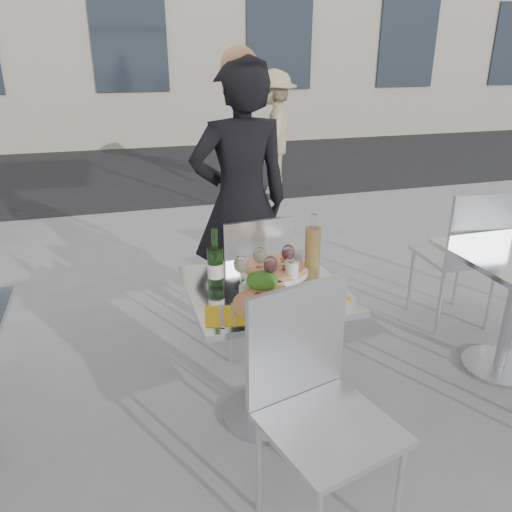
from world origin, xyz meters
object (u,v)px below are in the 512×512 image
object	(u,v)px
main_table	(265,326)
chair_far	(252,273)
pedestrian_b	(273,133)
pizza_near	(273,304)
woman_diner	(241,204)
pizza_far	(274,268)
side_chair_rfar	(465,248)
wineglass_white_a	(241,265)
napkin_left	(226,315)
carafe	(313,247)
wineglass_red_a	(271,266)
wineglass_red_b	(288,254)
chair_near	(314,392)
wineglass_white_b	(260,256)
napkin_right	(324,295)
wine_bottle	(215,265)
sugar_shaker	(292,269)
salad_plate	(262,282)

from	to	relation	value
main_table	chair_far	xyz separation A→B (m)	(0.12, 0.62, -0.00)
pedestrian_b	pizza_near	world-z (taller)	pedestrian_b
woman_diner	pizza_far	xyz separation A→B (m)	(-0.03, -0.78, -0.12)
side_chair_rfar	wineglass_white_a	world-z (taller)	side_chair_rfar
chair_far	napkin_left	world-z (taller)	chair_far
carafe	wineglass_red_a	world-z (taller)	carafe
chair_far	side_chair_rfar	size ratio (longest dim) A/B	0.92
chair_far	wineglass_white_a	size ratio (longest dim) A/B	5.78
woman_diner	wineglass_red_b	bearing A→B (deg)	90.39
pizza_far	wineglass_red_b	xyz separation A→B (m)	(0.05, -0.06, 0.09)
chair_far	chair_near	world-z (taller)	chair_near
pizza_far	wineglass_white_b	distance (m)	0.14
side_chair_rfar	woman_diner	size ratio (longest dim) A/B	0.56
chair_far	side_chair_rfar	bearing A→B (deg)	170.38
carafe	napkin_left	distance (m)	0.66
chair_near	napkin_right	xyz separation A→B (m)	(0.22, 0.43, 0.17)
wine_bottle	wineglass_red_a	distance (m)	0.26
side_chair_rfar	pizza_near	size ratio (longest dim) A/B	2.77
woman_diner	wineglass_red_a	bearing A→B (deg)	82.47
wineglass_white_b	napkin_right	size ratio (longest dim) A/B	0.76
woman_diner	napkin_right	xyz separation A→B (m)	(0.09, -1.12, -0.13)
chair_far	wineglass_white_b	world-z (taller)	chair_far
main_table	side_chair_rfar	distance (m)	1.64
pizza_near	pedestrian_b	bearing A→B (deg)	71.53
chair_near	wineglass_white_a	xyz separation A→B (m)	(-0.11, 0.64, 0.28)
wine_bottle	main_table	bearing A→B (deg)	-15.43
pizza_far	wineglass_red_a	world-z (taller)	wineglass_red_a
pedestrian_b	pizza_near	bearing A→B (deg)	5.14
sugar_shaker	pizza_near	bearing A→B (deg)	-125.67
wineglass_white_a	napkin_right	size ratio (longest dim) A/B	0.76
side_chair_rfar	wineglass_red_b	xyz separation A→B (m)	(-1.40, -0.41, 0.28)
sugar_shaker	wineglass_white_b	size ratio (longest dim) A/B	0.68
wineglass_red_b	side_chair_rfar	bearing A→B (deg)	16.14
pedestrian_b	wineglass_red_a	size ratio (longest dim) A/B	10.21
pizza_near	wineglass_white_b	bearing A→B (deg)	83.71
main_table	side_chair_rfar	size ratio (longest dim) A/B	0.76
chair_near	salad_plate	distance (m)	0.62
woman_diner	napkin_right	distance (m)	1.13
pizza_far	wineglass_white_a	bearing A→B (deg)	-146.94
pizza_near	napkin_left	distance (m)	0.22
pizza_far	sugar_shaker	distance (m)	0.14
wineglass_red_a	side_chair_rfar	bearing A→B (deg)	18.88
woman_diner	wine_bottle	xyz separation A→B (m)	(-0.36, -0.89, -0.02)
chair_far	wineglass_white_b	bearing A→B (deg)	72.70
pizza_far	wineglass_white_a	size ratio (longest dim) A/B	2.21
salad_plate	wineglass_red_a	world-z (taller)	wineglass_red_a
wine_bottle	salad_plate	bearing A→B (deg)	-20.99
wineglass_red_a	wineglass_white_a	bearing A→B (deg)	160.72
wine_bottle	wineglass_red_b	xyz separation A→B (m)	(0.38, 0.05, -0.00)
chair_near	wineglass_red_a	size ratio (longest dim) A/B	6.24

